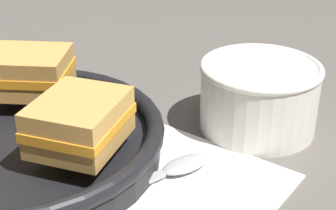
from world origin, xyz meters
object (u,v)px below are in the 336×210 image
Objects in this scene: sandwich_far_left at (29,72)px; sandwich_near_right at (80,122)px; spoon at (167,172)px; skillet at (19,141)px; soup_bowl at (259,92)px.

sandwich_near_right is at bearing -104.31° from sandwich_far_left.
spoon is 0.16m from skillet.
spoon is 0.56× the size of skillet.
spoon is 0.10m from sandwich_near_right.
spoon is at bearing -46.70° from sandwich_near_right.
skillet is 2.64× the size of sandwich_near_right.
sandwich_near_right is (-0.20, 0.07, 0.02)m from soup_bowl.
sandwich_far_left is at bearing 129.81° from soup_bowl.
sandwich_far_left reaches higher than spoon.
skillet is (-0.08, 0.14, 0.01)m from spoon.
sandwich_near_right reaches higher than soup_bowl.
skillet is 0.09m from sandwich_far_left.
spoon is at bearing 177.49° from soup_bowl.
soup_bowl reaches higher than skillet.
sandwich_far_left is at bearing 45.69° from skillet.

